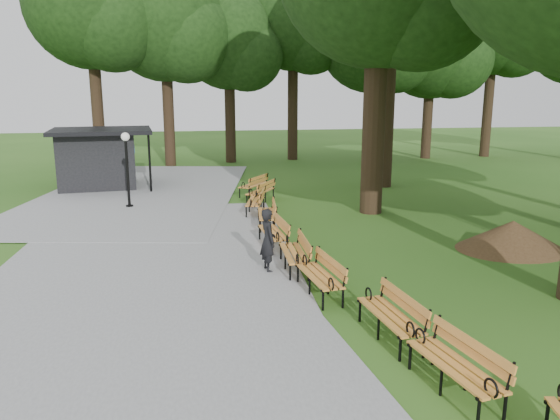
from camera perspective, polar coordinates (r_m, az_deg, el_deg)
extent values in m
plane|color=#2E5E1B|center=(11.15, 5.16, -10.85)|extent=(100.00, 100.00, 0.00)
cube|color=gray|center=(13.69, -14.70, -6.57)|extent=(12.00, 38.00, 0.06)
imported|color=black|center=(13.30, -1.27, -3.23)|extent=(0.48, 0.64, 1.60)
cylinder|color=black|center=(21.24, -15.79, 3.68)|extent=(0.10, 0.10, 2.61)
sphere|color=white|center=(21.08, -16.02, 7.45)|extent=(0.32, 0.32, 0.32)
cone|color=#47301C|center=(16.56, 23.31, -2.46)|extent=(2.62, 2.62, 0.84)
cylinder|color=black|center=(19.68, 9.95, 11.01)|extent=(0.80, 0.80, 7.88)
cylinder|color=black|center=(25.33, 11.21, 12.27)|extent=(0.76, 0.76, 8.76)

